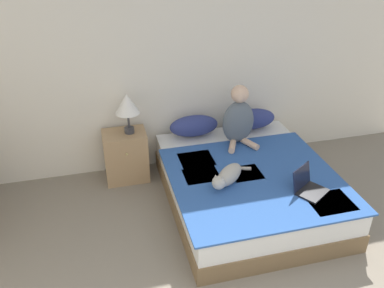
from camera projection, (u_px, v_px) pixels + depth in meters
The scene contains 9 objects.
wall_back at pixel (174, 63), 4.58m from camera, with size 6.19×0.05×2.55m.
bed at pixel (247, 186), 4.32m from camera, with size 1.67×1.99×0.45m.
pillow_near at pixel (194, 126), 4.77m from camera, with size 0.58×0.27×0.25m.
pillow_far at pixel (252, 119), 4.93m from camera, with size 0.58×0.27×0.25m.
person_sitting at pixel (239, 119), 4.54m from camera, with size 0.37×0.36×0.69m.
cat_tabby at pixel (228, 176), 3.92m from camera, with size 0.51×0.43×0.19m.
laptop_open at pixel (309, 187), 3.83m from camera, with size 0.38×0.38×0.23m.
nightstand at pixel (126, 156), 4.71m from camera, with size 0.49×0.38×0.60m.
table_lamp at pixel (127, 105), 4.41m from camera, with size 0.27×0.27×0.47m.
Camera 1 is at (-0.91, -0.73, 2.74)m, focal length 38.00 mm.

